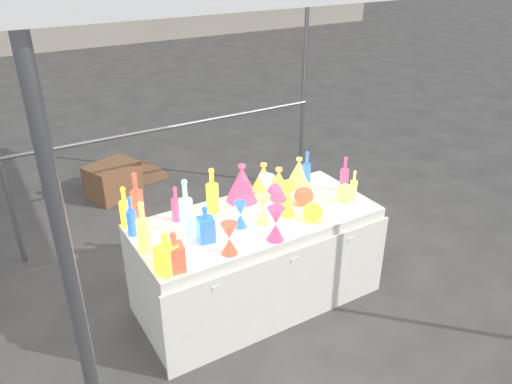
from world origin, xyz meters
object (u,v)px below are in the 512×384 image
decanter_0 (166,253)px  hourglass_0 (229,239)px  cardboard_box_closed (113,180)px  globe_0 (313,213)px  lampshade_0 (264,179)px  display_table (257,260)px  bottle_0 (125,207)px

decanter_0 → hourglass_0: bearing=-22.6°
cardboard_box_closed → hourglass_0: 2.74m
decanter_0 → globe_0: size_ratio=1.87×
hourglass_0 → lampshade_0: (0.63, 0.60, 0.02)m
display_table → globe_0: 0.59m
cardboard_box_closed → lampshade_0: (0.67, -2.06, 0.69)m
decanter_0 → cardboard_box_closed: bearing=61.4°
bottle_0 → cardboard_box_closed: bearing=78.1°
decanter_0 → hourglass_0: size_ratio=1.24×
display_table → lampshade_0: (0.24, 0.29, 0.51)m
display_table → lampshade_0: lampshade_0 is taller
hourglass_0 → cardboard_box_closed: bearing=90.8°
bottle_0 → lampshade_0: bearing=-3.7°
display_table → lampshade_0: size_ratio=7.00×
cardboard_box_closed → hourglass_0: size_ratio=2.39×
cardboard_box_closed → globe_0: size_ratio=3.61×
cardboard_box_closed → hourglass_0: hourglass_0 is taller
bottle_0 → globe_0: 1.32m
bottle_0 → decanter_0: (0.04, -0.65, -0.02)m
hourglass_0 → globe_0: bearing=5.3°
cardboard_box_closed → hourglass_0: (0.04, -2.66, 0.67)m
display_table → cardboard_box_closed: 2.39m
decanter_0 → lampshade_0: (1.05, 0.58, -0.00)m
display_table → bottle_0: 1.06m
bottle_0 → globe_0: (1.17, -0.60, -0.10)m
bottle_0 → globe_0: bearing=-27.2°
bottle_0 → hourglass_0: bottle_0 is taller
display_table → bottle_0: bearing=157.1°
globe_0 → hourglass_0: bearing=-174.7°
lampshade_0 → display_table: bearing=-123.3°
display_table → lampshade_0: 0.63m
bottle_0 → decanter_0: bearing=-86.7°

